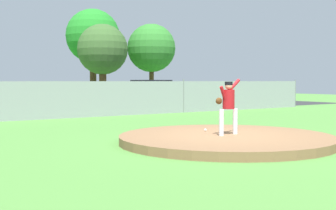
{
  "coord_description": "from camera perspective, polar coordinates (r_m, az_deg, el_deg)",
  "views": [
    {
      "loc": [
        -8.03,
        -8.9,
        1.67
      ],
      "look_at": [
        0.02,
        2.78,
        0.9
      ],
      "focal_mm": 47.49,
      "sensor_mm": 36.0,
      "label": 1
    }
  ],
  "objects": [
    {
      "name": "ground_plane",
      "position": [
        17.0,
        -6.21,
        -2.56
      ],
      "size": [
        80.0,
        80.0,
        0.0
      ],
      "primitive_type": "plane",
      "color": "#4C8438"
    },
    {
      "name": "asphalt_strip",
      "position": [
        24.79,
        -15.59,
        -0.88
      ],
      "size": [
        44.0,
        7.0,
        0.01
      ],
      "primitive_type": "cube",
      "color": "#2B2B2D",
      "rests_on": "ground_plane"
    },
    {
      "name": "pitchers_mound",
      "position": [
        12.09,
        7.46,
        -4.35
      ],
      "size": [
        5.77,
        5.77,
        0.22
      ],
      "primitive_type": "cylinder",
      "color": "brown",
      "rests_on": "ground_plane"
    },
    {
      "name": "pitcher_youth",
      "position": [
        12.02,
        7.73,
        0.35
      ],
      "size": [
        0.82,
        0.32,
        1.51
      ],
      "color": "silver",
      "rests_on": "pitchers_mound"
    },
    {
      "name": "baseball",
      "position": [
        12.9,
        4.81,
        -3.21
      ],
      "size": [
        0.07,
        0.07,
        0.07
      ],
      "primitive_type": "sphere",
      "color": "white",
      "rests_on": "pitchers_mound"
    },
    {
      "name": "chainlink_fence",
      "position": [
        20.55,
        -11.53,
        0.69
      ],
      "size": [
        29.98,
        0.07,
        1.76
      ],
      "color": "gray",
      "rests_on": "ground_plane"
    },
    {
      "name": "parked_car_silver",
      "position": [
        27.37,
        -2.2,
        1.31
      ],
      "size": [
        1.84,
        4.2,
        1.74
      ],
      "color": "#B7BABF",
      "rests_on": "ground_plane"
    },
    {
      "name": "parked_car_white",
      "position": [
        25.69,
        -12.79,
        0.99
      ],
      "size": [
        2.06,
        4.17,
        1.59
      ],
      "color": "silver",
      "rests_on": "ground_plane"
    },
    {
      "name": "parked_car_charcoal",
      "position": [
        30.75,
        5.01,
        1.42
      ],
      "size": [
        1.88,
        4.09,
        1.64
      ],
      "color": "#232328",
      "rests_on": "ground_plane"
    },
    {
      "name": "traffic_cone_orange",
      "position": [
        25.28,
        -5.58,
        -0.12
      ],
      "size": [
        0.4,
        0.4,
        0.55
      ],
      "color": "orange",
      "rests_on": "asphalt_strip"
    },
    {
      "name": "tree_slender_far",
      "position": [
        33.48,
        -8.4,
        7.02
      ],
      "size": [
        3.75,
        3.75,
        5.9
      ],
      "color": "#4C331E",
      "rests_on": "ground_plane"
    },
    {
      "name": "tree_leaning_west",
      "position": [
        37.1,
        -9.64,
        8.67
      ],
      "size": [
        4.37,
        4.37,
        7.53
      ],
      "color": "#4C331E",
      "rests_on": "ground_plane"
    },
    {
      "name": "tree_tall_centre",
      "position": [
        37.58,
        -2.14,
        7.29
      ],
      "size": [
        4.05,
        4.05,
        6.46
      ],
      "color": "#4C331E",
      "rests_on": "ground_plane"
    }
  ]
}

